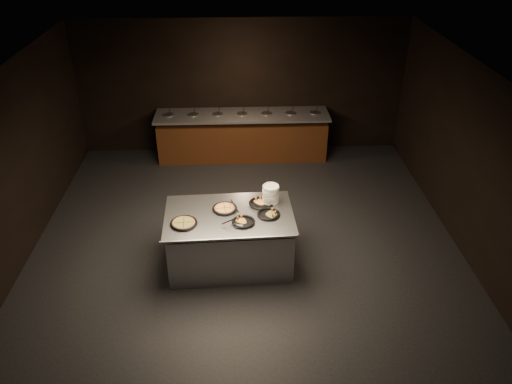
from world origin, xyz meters
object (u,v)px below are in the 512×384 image
serving_counter (230,240)px  pan_veggie_whole (184,223)px  pan_cheese_whole (225,208)px  plate_stack (271,194)px

serving_counter → pan_veggie_whole: (-0.65, -0.23, 0.50)m
serving_counter → pan_cheese_whole: (-0.07, 0.13, 0.50)m
pan_cheese_whole → pan_veggie_whole: bearing=-148.1°
serving_counter → pan_cheese_whole: 0.52m
serving_counter → plate_stack: bearing=23.8°
plate_stack → pan_cheese_whole: plate_stack is taller
serving_counter → plate_stack: size_ratio=6.88×
plate_stack → pan_cheese_whole: 0.74m
plate_stack → pan_cheese_whole: bearing=-165.5°
plate_stack → pan_veggie_whole: bearing=-157.1°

